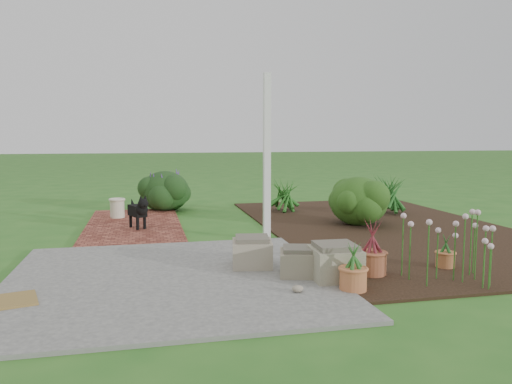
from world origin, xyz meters
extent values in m
plane|color=#2B6720|center=(0.00, 0.00, 0.00)|extent=(80.00, 80.00, 0.00)
cube|color=#595956|center=(-1.25, -1.75, 0.02)|extent=(3.50, 3.50, 0.04)
cube|color=maroon|center=(-1.70, 1.75, 0.02)|extent=(1.60, 3.50, 0.04)
cube|color=black|center=(2.50, 0.50, 0.01)|extent=(4.00, 7.00, 0.03)
cube|color=white|center=(0.30, 0.10, 1.25)|extent=(0.10, 0.10, 2.50)
cube|color=#716C58|center=(0.48, -2.23, 0.21)|extent=(0.52, 0.52, 0.33)
cube|color=#787158|center=(0.14, -2.01, 0.18)|extent=(0.50, 0.50, 0.27)
cube|color=gray|center=(-0.28, -1.52, 0.19)|extent=(0.53, 0.53, 0.31)
cube|color=black|center=(-1.63, 1.29, 0.33)|extent=(0.33, 0.44, 0.18)
cylinder|color=black|center=(-1.63, 1.13, 0.14)|extent=(0.05, 0.05, 0.20)
cylinder|color=black|center=(-1.51, 1.18, 0.14)|extent=(0.05, 0.05, 0.20)
cylinder|color=black|center=(-1.74, 1.40, 0.14)|extent=(0.05, 0.05, 0.20)
cylinder|color=black|center=(-1.63, 1.45, 0.14)|extent=(0.05, 0.05, 0.20)
sphere|color=black|center=(-1.53, 1.06, 0.48)|extent=(0.17, 0.17, 0.17)
cone|color=black|center=(-1.71, 1.49, 0.46)|extent=(0.11, 0.14, 0.15)
cylinder|color=beige|center=(-2.01, 2.49, 0.22)|extent=(0.33, 0.33, 0.35)
ellipsoid|color=#113711|center=(2.16, 0.89, 0.46)|extent=(1.03, 1.03, 0.86)
cylinder|color=brown|center=(0.96, -2.12, 0.16)|extent=(0.38, 0.38, 0.26)
cylinder|color=#A66338|center=(1.95, -2.03, 0.12)|extent=(0.23, 0.23, 0.18)
cylinder|color=#B86B3E|center=(0.52, -2.62, 0.15)|extent=(0.28, 0.28, 0.23)
ellipsoid|color=black|center=(-1.08, 3.43, 0.43)|extent=(1.17, 1.17, 0.87)
camera|label=1|loc=(-1.51, -7.16, 1.58)|focal=35.00mm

